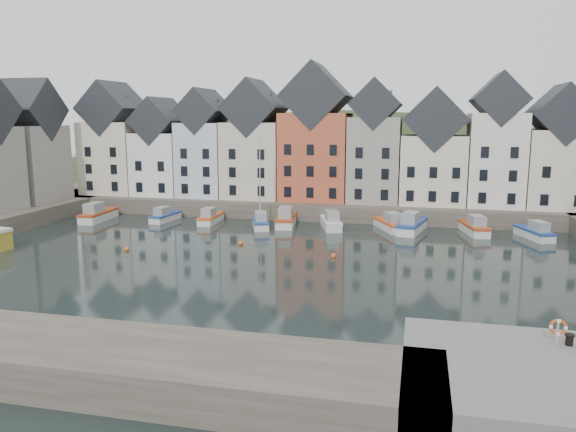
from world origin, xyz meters
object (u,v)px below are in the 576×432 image
(mooring_bollard, at_px, (569,339))
(life_ring_post, at_px, (558,328))
(boat_d, at_px, (261,222))
(boat_a, at_px, (98,215))

(mooring_bollard, distance_m, life_ring_post, 0.79)
(boat_d, xyz_separation_m, life_ring_post, (24.72, -34.26, 2.16))
(boat_d, height_order, mooring_bollard, boat_d)
(boat_d, xyz_separation_m, mooring_bollard, (25.29, -34.21, 1.61))
(boat_d, bearing_deg, life_ring_post, -73.18)
(boat_a, height_order, mooring_bollard, mooring_bollard)
(boat_a, relative_size, life_ring_post, 5.31)
(mooring_bollard, bearing_deg, boat_a, 143.93)
(boat_d, distance_m, mooring_bollard, 42.58)
(boat_a, relative_size, mooring_bollard, 12.33)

